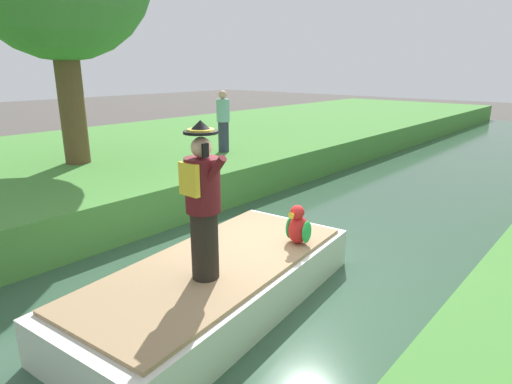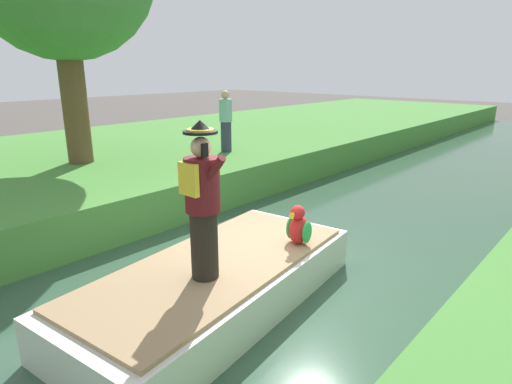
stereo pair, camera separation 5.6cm
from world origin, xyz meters
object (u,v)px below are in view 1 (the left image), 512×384
object	(u,v)px
parrot_plush	(298,227)
person_bystander	(223,121)
person_pirate	(203,203)
boat	(216,284)

from	to	relation	value
parrot_plush	person_bystander	bearing A→B (deg)	145.25
parrot_plush	person_bystander	size ratio (longest dim) A/B	0.36
parrot_plush	person_bystander	xyz separation A→B (m)	(-4.84, 3.36, 0.78)
person_bystander	person_pirate	bearing A→B (deg)	-46.76
boat	parrot_plush	distance (m)	1.38
person_bystander	boat	bearing A→B (deg)	-45.89
boat	person_pirate	xyz separation A→B (m)	(0.20, -0.35, 1.23)
person_pirate	person_bystander	distance (m)	6.73
parrot_plush	person_pirate	bearing A→B (deg)	-98.43
boat	parrot_plush	world-z (taller)	parrot_plush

